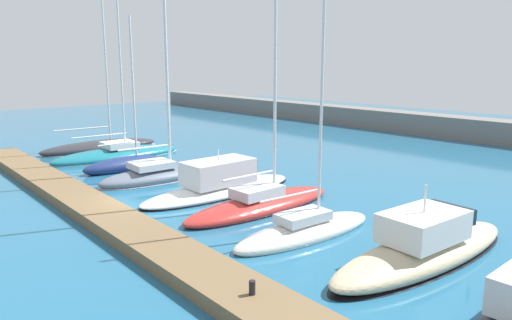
% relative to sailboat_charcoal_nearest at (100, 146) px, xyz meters
% --- Properties ---
extents(ground_plane, '(120.00, 120.00, 0.00)m').
position_rel_sailboat_charcoal_nearest_xyz_m(ground_plane, '(17.26, -5.24, -0.38)').
color(ground_plane, '#236084').
extents(dock_pier, '(40.06, 2.25, 0.54)m').
position_rel_sailboat_charcoal_nearest_xyz_m(dock_pier, '(17.26, -7.21, -0.11)').
color(dock_pier, brown).
rests_on(dock_pier, ground_plane).
extents(breakwater_seawall, '(108.00, 2.87, 2.14)m').
position_rel_sailboat_charcoal_nearest_xyz_m(breakwater_seawall, '(17.26, 29.51, 0.69)').
color(breakwater_seawall, slate).
rests_on(breakwater_seawall, ground_plane).
extents(sailboat_charcoal_nearest, '(2.92, 10.15, 20.80)m').
position_rel_sailboat_charcoal_nearest_xyz_m(sailboat_charcoal_nearest, '(0.00, 0.00, 0.00)').
color(sailboat_charcoal_nearest, '#2D2D33').
rests_on(sailboat_charcoal_nearest, ground_plane).
extents(sailboat_teal_second, '(3.47, 10.47, 16.79)m').
position_rel_sailboat_charcoal_nearest_xyz_m(sailboat_teal_second, '(3.98, -0.24, -0.12)').
color(sailboat_teal_second, '#19707F').
rests_on(sailboat_teal_second, ground_plane).
extents(sailboat_navy_third, '(1.88, 6.10, 10.66)m').
position_rel_sailboat_charcoal_nearest_xyz_m(sailboat_navy_third, '(8.55, -1.70, 0.05)').
color(sailboat_navy_third, navy).
rests_on(sailboat_navy_third, ground_plane).
extents(sailboat_slate_fourth, '(2.96, 8.27, 13.90)m').
position_rel_sailboat_charcoal_nearest_xyz_m(sailboat_slate_fourth, '(12.58, -1.24, 0.01)').
color(sailboat_slate_fourth, slate).
rests_on(sailboat_slate_fourth, ground_plane).
extents(motorboat_white_fifth, '(3.29, 10.38, 2.80)m').
position_rel_sailboat_charcoal_nearest_xyz_m(motorboat_white_fifth, '(17.67, -0.16, 0.13)').
color(motorboat_white_fifth, white).
rests_on(motorboat_white_fifth, ground_plane).
extents(sailboat_red_sixth, '(2.84, 9.47, 18.10)m').
position_rel_sailboat_charcoal_nearest_xyz_m(sailboat_red_sixth, '(21.48, -0.38, 0.01)').
color(sailboat_red_sixth, '#B72D28').
rests_on(sailboat_red_sixth, ground_plane).
extents(sailboat_ivory_seventh, '(2.43, 7.60, 11.93)m').
position_rel_sailboat_charcoal_nearest_xyz_m(sailboat_ivory_seventh, '(25.62, -1.39, -0.12)').
color(sailboat_ivory_seventh, silver).
rests_on(sailboat_ivory_seventh, ground_plane).
extents(motorboat_sand_eighth, '(3.04, 10.22, 3.27)m').
position_rel_sailboat_charcoal_nearest_xyz_m(motorboat_sand_eighth, '(30.36, 0.16, 0.13)').
color(motorboat_sand_eighth, beige).
rests_on(motorboat_sand_eighth, ground_plane).
extents(dock_bollard, '(0.20, 0.20, 0.44)m').
position_rel_sailboat_charcoal_nearest_xyz_m(dock_bollard, '(29.05, -7.21, 0.38)').
color(dock_bollard, black).
rests_on(dock_bollard, dock_pier).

